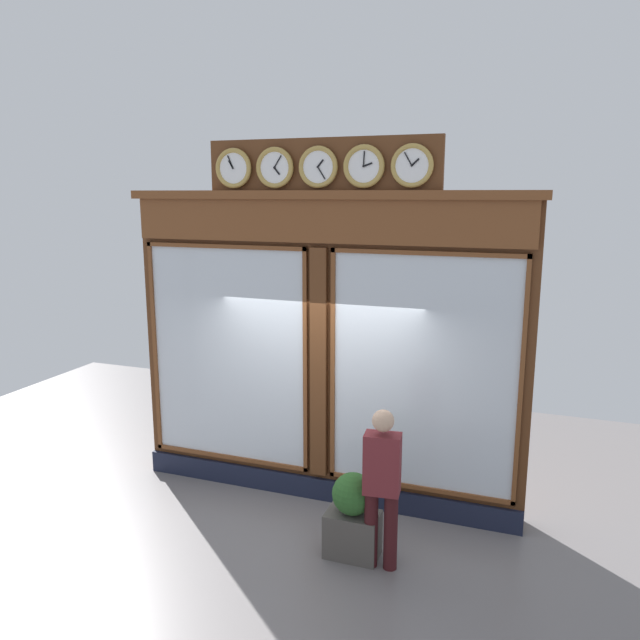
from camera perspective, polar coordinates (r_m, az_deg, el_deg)
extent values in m
cube|color=#5B3319|center=(7.56, 0.39, -3.07)|extent=(4.86, 0.30, 3.69)
cube|color=#191E33|center=(8.01, -0.05, -15.23)|extent=(4.86, 0.08, 0.28)
cube|color=brown|center=(7.14, -0.11, 9.06)|extent=(4.76, 0.08, 0.49)
cube|color=brown|center=(7.15, -0.06, 11.44)|extent=(4.95, 0.20, 0.10)
cube|color=silver|center=(7.12, 9.40, -4.96)|extent=(2.08, 0.02, 2.69)
cube|color=brown|center=(6.84, 9.75, 6.08)|extent=(2.18, 0.04, 0.05)
cube|color=brown|center=(7.60, 9.02, -14.96)|extent=(2.18, 0.04, 0.05)
cube|color=brown|center=(6.99, 18.00, -5.69)|extent=(0.05, 0.04, 2.79)
cube|color=brown|center=(7.36, 1.19, -4.25)|extent=(0.05, 0.04, 2.79)
cube|color=silver|center=(7.93, -8.49, -3.21)|extent=(2.08, 0.02, 2.69)
cube|color=brown|center=(7.68, -8.87, 6.70)|extent=(2.18, 0.04, 0.05)
cube|color=brown|center=(8.37, -8.27, -12.36)|extent=(2.18, 0.04, 0.05)
cube|color=brown|center=(8.46, -14.91, -2.53)|extent=(0.05, 0.04, 2.79)
cube|color=brown|center=(7.47, -1.36, -4.00)|extent=(0.05, 0.04, 2.79)
cube|color=#5B3319|center=(7.42, -0.08, -4.12)|extent=(0.20, 0.10, 2.79)
cube|color=#5B3319|center=(7.19, 0.06, 13.86)|extent=(2.77, 0.06, 0.65)
cylinder|color=white|center=(6.82, 8.46, 13.86)|extent=(0.37, 0.02, 0.37)
torus|color=#B79347|center=(6.82, 8.45, 13.86)|extent=(0.46, 0.05, 0.46)
cube|color=black|center=(6.80, 8.76, 14.15)|extent=(0.09, 0.01, 0.08)
cube|color=black|center=(6.82, 8.11, 14.45)|extent=(0.09, 0.01, 0.14)
sphere|color=black|center=(6.81, 8.42, 13.87)|extent=(0.02, 0.02, 0.02)
cylinder|color=white|center=(6.95, 4.05, 13.91)|extent=(0.37, 0.02, 0.37)
torus|color=#B79347|center=(6.95, 4.04, 13.91)|extent=(0.47, 0.06, 0.47)
cube|color=black|center=(6.93, 4.41, 14.05)|extent=(0.10, 0.01, 0.05)
cube|color=black|center=(6.94, 4.06, 14.57)|extent=(0.02, 0.01, 0.16)
sphere|color=black|center=(6.93, 4.01, 13.92)|extent=(0.02, 0.02, 0.02)
cylinder|color=white|center=(7.12, -0.17, 13.88)|extent=(0.37, 0.02, 0.37)
torus|color=#B79347|center=(7.11, -0.18, 13.88)|extent=(0.46, 0.06, 0.46)
cube|color=black|center=(7.09, 0.04, 14.21)|extent=(0.08, 0.01, 0.09)
cube|color=black|center=(7.09, 0.13, 13.36)|extent=(0.10, 0.01, 0.14)
sphere|color=black|center=(7.10, -0.22, 13.89)|extent=(0.02, 0.02, 0.02)
cylinder|color=white|center=(7.32, -4.18, 13.79)|extent=(0.37, 0.02, 0.37)
torus|color=#B79347|center=(7.31, -4.19, 13.79)|extent=(0.47, 0.06, 0.47)
cube|color=black|center=(7.29, -3.98, 13.50)|extent=(0.08, 0.01, 0.09)
cube|color=black|center=(7.29, -3.91, 14.33)|extent=(0.10, 0.01, 0.14)
sphere|color=black|center=(7.30, -4.24, 13.80)|extent=(0.02, 0.02, 0.02)
cylinder|color=white|center=(7.55, -7.96, 13.65)|extent=(0.37, 0.02, 0.37)
torus|color=#B79347|center=(7.55, -7.97, 13.65)|extent=(0.46, 0.06, 0.46)
cube|color=black|center=(7.55, -8.19, 13.98)|extent=(0.07, 0.01, 0.10)
cube|color=black|center=(7.56, -8.25, 14.19)|extent=(0.08, 0.01, 0.15)
sphere|color=black|center=(7.53, -8.02, 13.65)|extent=(0.02, 0.02, 0.02)
cylinder|color=#3A1316|center=(6.67, 4.71, -18.57)|extent=(0.14, 0.14, 0.82)
cylinder|color=#3A1316|center=(6.64, 6.51, -18.73)|extent=(0.14, 0.14, 0.82)
cube|color=maroon|center=(6.32, 5.74, -13.01)|extent=(0.38, 0.26, 0.62)
sphere|color=tan|center=(6.15, 5.83, -9.20)|extent=(0.22, 0.22, 0.22)
cube|color=#4C4742|center=(6.89, 3.01, -19.08)|extent=(0.56, 0.36, 0.48)
sphere|color=#285623|center=(6.67, 3.05, -15.66)|extent=(0.44, 0.44, 0.44)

